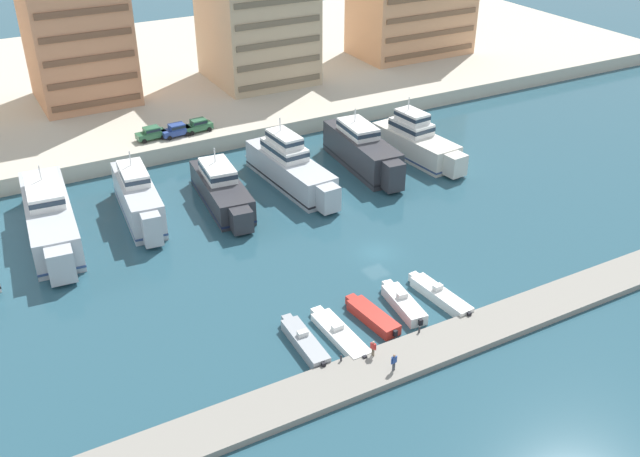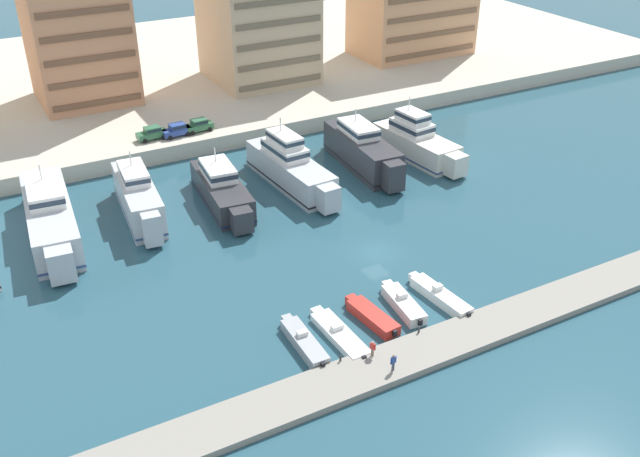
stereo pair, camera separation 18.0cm
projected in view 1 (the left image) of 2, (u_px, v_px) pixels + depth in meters
The scene contains 23 objects.
ground_plane at pixel (377, 253), 77.75m from camera, with size 400.00×400.00×0.00m, color #285160.
quay_promenade at pixel (173, 73), 129.47m from camera, with size 180.00×70.00×2.33m, color beige.
pier_dock at pixel (473, 332), 65.17m from camera, with size 120.00×4.60×0.65m, color gray.
yacht_silver_left at pixel (50, 217), 79.91m from camera, with size 6.49×22.66×7.49m.
yacht_silver_mid_left at pixel (138, 198), 83.72m from camera, with size 5.02×16.92×7.57m.
yacht_charcoal_center_left at pixel (222, 190), 86.78m from camera, with size 5.65×17.16×6.54m.
yacht_silver_center at pixel (290, 167), 91.14m from camera, with size 5.35×19.37×8.44m.
yacht_charcoal_center_right at pixel (362, 151), 95.74m from camera, with size 5.40×18.21×7.63m.
yacht_ivory_mid_right at pixel (416, 142), 98.78m from camera, with size 5.92×17.09×8.18m.
motorboat_grey_far_left at pixel (304, 342), 63.60m from camera, with size 1.90×7.86×1.49m.
motorboat_white_left at pixel (340, 334), 64.83m from camera, with size 2.23×8.70×1.19m.
motorboat_red_mid_left at pixel (372, 316), 66.91m from camera, with size 2.45×7.10×1.04m.
motorboat_white_center_left at pixel (403, 303), 68.66m from camera, with size 2.50×7.22×1.59m.
motorboat_white_center at pixel (440, 295), 69.84m from camera, with size 2.32×8.49×1.54m.
car_green_far_left at pixel (151, 133), 98.99m from camera, with size 4.21×2.14×1.80m.
car_blue_left at pixel (176, 130), 100.01m from camera, with size 4.21×2.15×1.80m.
car_green_mid_left at pixel (198, 125), 101.57m from camera, with size 4.23×2.20×1.80m.
apartment_block_left at pixel (73, 12), 107.12m from camera, with size 14.68×15.00×29.34m.
apartment_block_mid_left at pixel (256, 10), 117.42m from camera, with size 16.19×17.05×24.92m.
pedestrian_near_edge at pixel (373, 347), 61.36m from camera, with size 0.36×0.56×1.56m.
pedestrian_mid_deck at pixel (394, 361), 59.69m from camera, with size 0.64×0.28×1.67m.
bollard_west at pixel (341, 358), 61.05m from camera, with size 0.20×0.20×0.61m.
bollard_west_mid at pixel (419, 329), 64.48m from camera, with size 0.20×0.20×0.61m.
Camera 1 is at (-37.24, -55.02, 40.94)m, focal length 40.00 mm.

